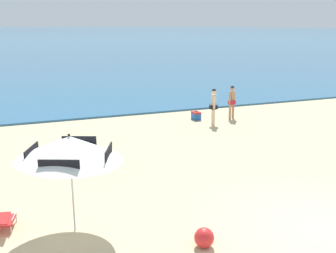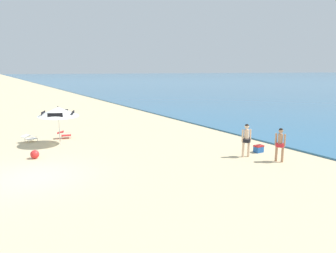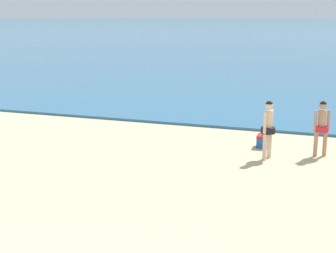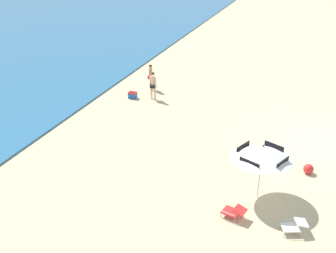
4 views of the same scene
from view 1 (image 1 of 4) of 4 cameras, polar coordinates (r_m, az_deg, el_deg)
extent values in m
plane|color=#CCB78C|center=(10.21, 21.91, -13.68)|extent=(800.00, 800.00, 0.00)
cube|color=#2D668E|center=(419.67, -21.15, 12.92)|extent=(800.00, 800.00, 0.10)
cylinder|color=silver|center=(9.26, -13.68, -8.18)|extent=(0.04, 0.04, 2.28)
cone|color=white|center=(8.96, -14.01, -3.03)|extent=(2.40, 2.38, 0.66)
cube|color=black|center=(9.79, -12.71, -2.20)|extent=(0.79, 0.36, 0.29)
cube|color=black|center=(9.26, -19.09, -3.63)|extent=(0.36, 0.79, 0.29)
cube|color=black|center=(8.22, -15.47, -5.60)|extent=(0.79, 0.36, 0.29)
cube|color=black|center=(8.82, -8.58, -3.86)|extent=(0.36, 0.79, 0.29)
sphere|color=black|center=(8.88, -14.13, -1.20)|extent=(0.06, 0.06, 0.06)
cube|color=red|center=(10.24, -22.82, -12.43)|extent=(0.64, 0.70, 0.04)
cylinder|color=silver|center=(10.48, -21.07, -12.29)|extent=(0.03, 0.03, 0.18)
cylinder|color=silver|center=(9.99, -21.73, -13.74)|extent=(0.03, 0.03, 0.18)
cylinder|color=silver|center=(10.12, -21.31, -11.84)|extent=(0.14, 0.53, 0.02)
cylinder|color=beige|center=(19.06, 6.48, 1.62)|extent=(0.12, 0.12, 0.85)
cylinder|color=beige|center=(18.77, 6.62, 1.41)|extent=(0.12, 0.12, 0.85)
cylinder|color=black|center=(18.83, 6.59, 2.83)|extent=(0.42, 0.42, 0.18)
cylinder|color=beige|center=(18.77, 6.61, 3.67)|extent=(0.23, 0.23, 0.60)
cylinder|color=beige|center=(18.98, 6.52, 3.74)|extent=(0.09, 0.09, 0.64)
cylinder|color=beige|center=(18.57, 6.71, 3.49)|extent=(0.09, 0.09, 0.64)
sphere|color=beige|center=(18.69, 6.65, 5.02)|extent=(0.23, 0.23, 0.23)
sphere|color=black|center=(18.69, 6.66, 5.11)|extent=(0.21, 0.21, 0.21)
cylinder|color=tan|center=(20.42, 9.38, 2.34)|extent=(0.12, 0.12, 0.82)
cylinder|color=tan|center=(20.18, 8.94, 2.21)|extent=(0.12, 0.12, 0.82)
cylinder|color=red|center=(20.22, 9.21, 3.47)|extent=(0.41, 0.41, 0.17)
cylinder|color=tan|center=(20.17, 9.24, 4.23)|extent=(0.23, 0.23, 0.58)
cylinder|color=tan|center=(20.34, 9.55, 4.25)|extent=(0.09, 0.09, 0.62)
cylinder|color=tan|center=(20.00, 8.92, 4.10)|extent=(0.09, 0.09, 0.62)
sphere|color=tan|center=(20.10, 9.29, 5.45)|extent=(0.22, 0.22, 0.22)
sphere|color=black|center=(20.09, 9.29, 5.53)|extent=(0.20, 0.20, 0.20)
cube|color=#1E56A8|center=(19.94, 4.07, 1.46)|extent=(0.35, 0.49, 0.32)
cube|color=red|center=(19.89, 4.08, 2.02)|extent=(0.36, 0.50, 0.08)
cylinder|color=black|center=(19.88, 4.09, 2.18)|extent=(0.03, 0.34, 0.02)
sphere|color=red|center=(8.81, 5.24, -15.70)|extent=(0.44, 0.44, 0.44)
camera|label=2|loc=(20.53, 55.14, 7.76)|focal=32.73mm
camera|label=3|loc=(10.71, 54.79, 5.66)|focal=50.83mm
camera|label=4|loc=(15.21, -87.42, 20.56)|focal=43.54mm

